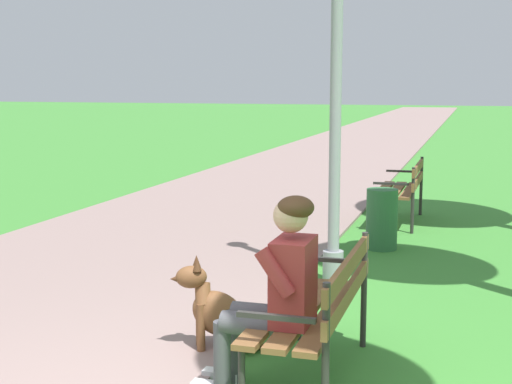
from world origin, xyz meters
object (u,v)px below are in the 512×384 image
park_bench_near (319,304)px  lamp_post_near (336,76)px  litter_bin (382,219)px  park_bench_mid (404,186)px  dog_brown (225,317)px  person_seated_on_near_bench (276,288)px

park_bench_near → lamp_post_near: 2.81m
litter_bin → lamp_post_near: bearing=-100.0°
park_bench_near → lamp_post_near: (-0.37, 2.38, 1.46)m
park_bench_near → park_bench_mid: bearing=90.2°
park_bench_mid → dog_brown: 5.35m
park_bench_mid → dog_brown: bearing=-97.8°
park_bench_near → dog_brown: size_ratio=1.92×
park_bench_near → person_seated_on_near_bench: size_ratio=1.20×
person_seated_on_near_bench → lamp_post_near: lamp_post_near is taller
park_bench_mid → dog_brown: park_bench_mid is taller
park_bench_mid → litter_bin: (-0.08, -1.68, -0.16)m
park_bench_mid → lamp_post_near: bearing=-96.2°
park_bench_near → dog_brown: 0.84m
dog_brown → lamp_post_near: (0.38, 2.08, 1.71)m
dog_brown → park_bench_near: bearing=-21.7°
person_seated_on_near_bench → park_bench_near: bearing=55.2°
person_seated_on_near_bench → dog_brown: person_seated_on_near_bench is taller
park_bench_mid → litter_bin: bearing=-92.7°
park_bench_near → park_bench_mid: same height
park_bench_near → litter_bin: 3.92m
lamp_post_near → litter_bin: bearing=80.0°
park_bench_mid → lamp_post_near: 3.55m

